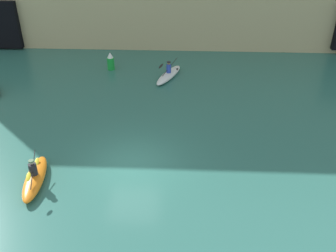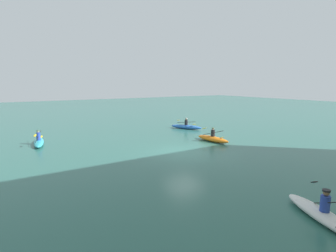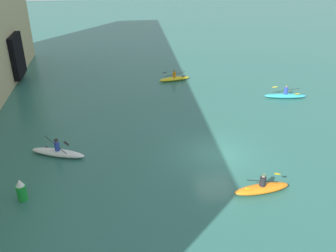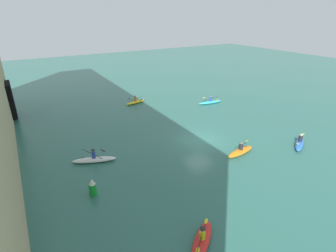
{
  "view_description": "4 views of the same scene",
  "coord_description": "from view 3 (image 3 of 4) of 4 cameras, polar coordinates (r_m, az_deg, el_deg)",
  "views": [
    {
      "loc": [
        2.29,
        -13.62,
        10.23
      ],
      "look_at": [
        1.59,
        1.13,
        1.38
      ],
      "focal_mm": 40.0,
      "sensor_mm": 36.0,
      "label": 1
    },
    {
      "loc": [
        10.16,
        13.99,
        4.69
      ],
      "look_at": [
        2.45,
        1.83,
        2.3
      ],
      "focal_mm": 28.0,
      "sensor_mm": 36.0,
      "label": 2
    },
    {
      "loc": [
        -19.27,
        5.55,
        12.51
      ],
      "look_at": [
        0.91,
        2.97,
        1.78
      ],
      "focal_mm": 40.0,
      "sensor_mm": 36.0,
      "label": 3
    },
    {
      "loc": [
        -17.84,
        14.04,
        11.39
      ],
      "look_at": [
        0.01,
        3.51,
        2.27
      ],
      "focal_mm": 28.0,
      "sensor_mm": 36.0,
      "label": 4
    }
  ],
  "objects": [
    {
      "name": "kayak_white",
      "position": [
        24.28,
        -16.42,
        -3.85
      ],
      "size": [
        1.97,
        3.58,
        1.21
      ],
      "rotation": [
        0.0,
        0.0,
        4.35
      ],
      "color": "white",
      "rests_on": "ground"
    },
    {
      "name": "kayak_orange",
      "position": [
        20.87,
        14.12,
        -9.16
      ],
      "size": [
        1.15,
        3.17,
        1.14
      ],
      "rotation": [
        0.0,
        0.0,
        4.84
      ],
      "color": "orange",
      "rests_on": "ground"
    },
    {
      "name": "kayak_yellow",
      "position": [
        35.05,
        0.96,
        7.28
      ],
      "size": [
        1.22,
        3.02,
        1.05
      ],
      "rotation": [
        0.0,
        0.0,
        4.91
      ],
      "color": "yellow",
      "rests_on": "ground"
    },
    {
      "name": "kayak_cyan",
      "position": [
        32.81,
        17.44,
        4.48
      ],
      "size": [
        1.16,
        3.55,
        1.11
      ],
      "rotation": [
        0.0,
        0.0,
        4.57
      ],
      "color": "#33B2C6",
      "rests_on": "ground"
    },
    {
      "name": "marker_buoy",
      "position": [
        20.97,
        -21.46,
        -9.09
      ],
      "size": [
        0.5,
        0.5,
        1.26
      ],
      "color": "green",
      "rests_on": "ground"
    },
    {
      "name": "ground_plane",
      "position": [
        23.64,
        7.46,
        -4.41
      ],
      "size": [
        120.0,
        120.0,
        0.0
      ],
      "primitive_type": "plane",
      "color": "#2D665B"
    }
  ]
}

